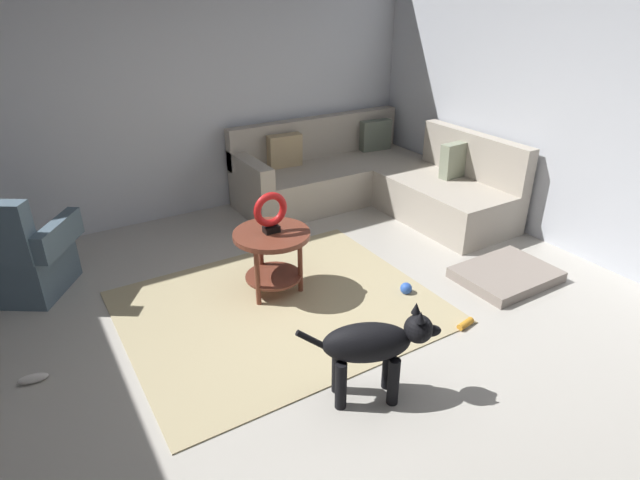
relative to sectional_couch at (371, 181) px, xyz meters
name	(u,v)px	position (x,y,z in m)	size (l,w,h in m)	color
ground_plane	(310,371)	(-1.99, -2.01, -0.34)	(6.00, 6.00, 0.10)	#B7B2A8
wall_back	(155,87)	(-1.99, 0.93, 1.06)	(6.00, 0.12, 2.70)	silver
wall_right	(620,108)	(0.95, -2.01, 1.06)	(0.12, 6.00, 2.70)	silver
area_rug	(280,307)	(-1.84, -1.31, -0.29)	(2.30, 1.90, 0.01)	tan
sectional_couch	(371,181)	(0.00, 0.00, 0.00)	(2.20, 2.25, 0.88)	#B2A899
armchair	(17,258)	(-3.50, -0.05, 0.03)	(1.00, 0.94, 0.88)	#4C6070
side_table	(272,246)	(-1.78, -1.08, 0.12)	(0.60, 0.60, 0.54)	brown
torus_sculpture	(271,212)	(-1.78, -1.08, 0.42)	(0.28, 0.08, 0.33)	black
dog_bed_mat	(506,275)	(-0.01, -1.93, -0.25)	(0.80, 0.60, 0.09)	gray
dog	(374,346)	(-1.82, -2.46, 0.09)	(0.79, 0.43, 0.63)	black
dog_toy_ball	(406,288)	(-0.88, -1.67, -0.24)	(0.10, 0.10, 0.10)	blue
dog_toy_rope	(465,324)	(-0.81, -2.25, -0.27)	(0.05, 0.05, 0.15)	orange
dog_toy_bone	(33,379)	(-3.56, -1.25, -0.26)	(0.18, 0.06, 0.06)	silver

